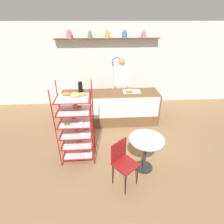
# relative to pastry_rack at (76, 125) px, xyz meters

# --- Properties ---
(ground_plane) EXTENTS (14.00, 14.00, 0.00)m
(ground_plane) POSITION_rel_pastry_rack_xyz_m (0.77, 0.15, -0.85)
(ground_plane) COLOR olive
(back_wall) EXTENTS (10.00, 0.30, 2.70)m
(back_wall) POSITION_rel_pastry_rack_xyz_m (0.77, 2.91, 0.52)
(back_wall) COLOR white
(back_wall) RESTS_ON ground_plane
(display_counter) EXTENTS (2.76, 0.74, 0.93)m
(display_counter) POSITION_rel_pastry_rack_xyz_m (0.77, 1.47, -0.38)
(display_counter) COLOR brown
(display_counter) RESTS_ON ground_plane
(pastry_rack) EXTENTS (0.72, 0.54, 1.72)m
(pastry_rack) POSITION_rel_pastry_rack_xyz_m (0.00, 0.00, 0.00)
(pastry_rack) COLOR #A51919
(pastry_rack) RESTS_ON ground_plane
(person_worker) EXTENTS (0.47, 0.23, 1.76)m
(person_worker) POSITION_rel_pastry_rack_xyz_m (1.16, 2.08, 0.11)
(person_worker) COLOR #282833
(person_worker) RESTS_ON ground_plane
(cafe_table) EXTENTS (0.67, 0.67, 0.75)m
(cafe_table) POSITION_rel_pastry_rack_xyz_m (1.37, -0.44, -0.29)
(cafe_table) COLOR #262628
(cafe_table) RESTS_ON ground_plane
(cafe_chair) EXTENTS (0.54, 0.54, 0.90)m
(cafe_chair) POSITION_rel_pastry_rack_xyz_m (0.87, -0.75, -0.28)
(cafe_chair) COLOR black
(cafe_chair) RESTS_ON ground_plane
(coffee_carafe) EXTENTS (0.12, 0.12, 0.32)m
(coffee_carafe) POSITION_rel_pastry_rack_xyz_m (-0.04, 1.58, 0.23)
(coffee_carafe) COLOR black
(coffee_carafe) RESTS_ON display_counter
(donut_tray_counter) EXTENTS (0.49, 0.32, 0.05)m
(donut_tray_counter) POSITION_rel_pastry_rack_xyz_m (1.35, 1.52, 0.10)
(donut_tray_counter) COLOR silver
(donut_tray_counter) RESTS_ON display_counter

